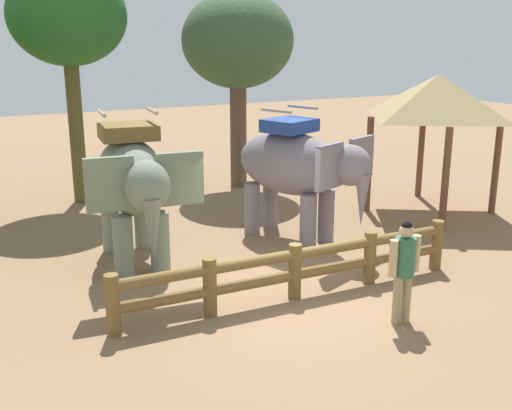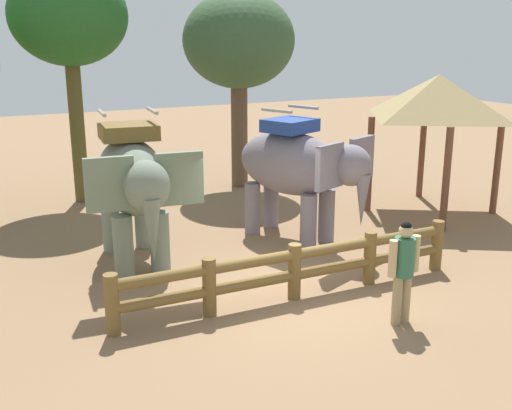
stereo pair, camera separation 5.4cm
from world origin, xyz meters
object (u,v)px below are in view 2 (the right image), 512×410
Objects in this scene: elephant_near_left at (133,182)px; elephant_center at (297,167)px; thatched_shelter at (438,98)px; tourist_woman_in_black at (404,265)px; tree_far_left at (239,43)px; log_fence at (295,267)px; tree_far_right at (69,18)px.

elephant_center is (3.89, 0.01, -0.08)m from elephant_near_left.
thatched_shelter is (4.47, 0.37, 1.36)m from elephant_center.
thatched_shelter reaches higher than tourist_woman_in_black.
elephant_near_left is 0.64× the size of tree_far_left.
elephant_near_left is 7.84m from tree_far_left.
tourist_woman_in_black reaches higher than log_fence.
elephant_near_left is 0.98× the size of thatched_shelter.
tree_far_right is at bearing 89.57° from elephant_near_left.
elephant_near_left is (-2.13, 2.91, 1.23)m from log_fence.
elephant_near_left reaches higher than tourist_woman_in_black.
thatched_shelter is at bearing 27.82° from log_fence.
tree_far_left is (1.75, 10.07, 3.44)m from tourist_woman_in_black.
tree_far_left is (4.97, 5.46, 2.64)m from elephant_near_left.
tree_far_right reaches higher than elephant_near_left.
log_fence is 10.06m from tree_far_right.
tree_far_right is (-3.18, 10.43, 4.10)m from tourist_woman_in_black.
elephant_near_left is 8.47m from thatched_shelter.
tourist_woman_in_black is 10.78m from tree_far_left.
tree_far_left is (1.09, 5.45, 2.72)m from elephant_center.
tourist_woman_in_black is 0.46× the size of thatched_shelter.
log_fence is 1.16× the size of tree_far_left.
elephant_center reaches higher than log_fence.
tree_far_right is at bearing 106.97° from tourist_woman_in_black.
thatched_shelter is at bearing 4.69° from elephant_center.
thatched_shelter reaches higher than elephant_near_left.
elephant_center is at bearing -56.55° from tree_far_right.
log_fence is 3.59m from elephant_center.
tree_far_left is at bearing 80.16° from tourist_woman_in_black.
elephant_near_left is at bearing 125.00° from tourist_woman_in_black.
tourist_woman_in_black is at bearing -57.21° from log_fence.
elephant_center is 6.19m from tree_far_left.
log_fence is 3.87× the size of tourist_woman_in_black.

